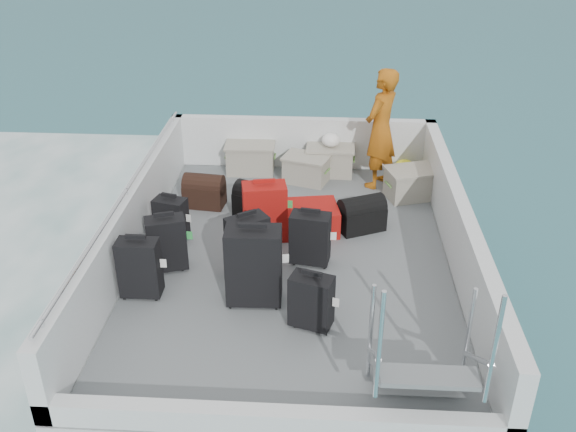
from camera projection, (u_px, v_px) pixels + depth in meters
The scene contains 23 objects.
ground at pixel (292, 304), 7.20m from camera, with size 160.00×160.00×0.00m, color #184655.
ferry_hull at pixel (292, 282), 7.06m from camera, with size 3.60×5.00×0.60m, color silver.
deck at pixel (292, 258), 6.91m from camera, with size 3.30×4.70×0.02m, color slate.
deck_fittings at pixel (325, 244), 6.43m from camera, with size 3.60×5.00×0.90m.
suitcase_0 at pixel (140, 269), 6.14m from camera, with size 0.39×0.22×0.61m, color black.
suitcase_1 at pixel (167, 244), 6.56m from camera, with size 0.40×0.23×0.60m, color black.
suitcase_2 at pixel (171, 220), 7.10m from camera, with size 0.35×0.21×0.51m, color black.
suitcase_3 at pixel (254, 267), 6.01m from camera, with size 0.52×0.30×0.79m, color black.
suitcase_4 at pixel (248, 244), 6.54m from camera, with size 0.41×0.24×0.61m, color black.
suitcase_5 at pixel (265, 212), 7.11m from camera, with size 0.48×0.29×0.66m, color #AA0D0F.
suitcase_6 at pixel (311, 302), 5.74m from camera, with size 0.38×0.22×0.53m, color black.
suitcase_7 at pixel (310, 239), 6.67m from camera, with size 0.41×0.23×0.57m, color black.
suitcase_8 at pixel (303, 219), 7.34m from camera, with size 0.52×0.79×0.31m, color #AA0D0F.
duffel_0 at pixel (204, 194), 7.89m from camera, with size 0.49×0.30×0.32m, color black, non-canonical shape.
duffel_1 at pixel (256, 203), 7.67m from camera, with size 0.52×0.30×0.32m, color black, non-canonical shape.
duffel_2 at pixel (361, 217), 7.36m from camera, with size 0.52×0.30×0.32m, color black, non-canonical shape.
crate_0 at pixel (251, 158), 8.78m from camera, with size 0.63×0.44×0.38m, color #9F9B8B.
crate_1 at pixel (306, 170), 8.50m from camera, with size 0.55×0.38×0.33m, color #9F9B8B.
crate_2 at pixel (330, 161), 8.73m from camera, with size 0.61×0.42×0.37m, color #9F9B8B.
crate_3 at pixel (411, 184), 8.09m from camera, with size 0.59×0.41×0.35m, color #9F9B8B.
yellow_bag at pixel (404, 168), 8.71m from camera, with size 0.28×0.26×0.22m, color yellow.
white_bag at pixel (331, 142), 8.60m from camera, with size 0.24×0.24×0.18m, color white.
passenger at pixel (381, 129), 8.13m from camera, with size 0.58×0.37×1.56m, color orange.
Camera 1 is at (0.31, -5.86, 4.29)m, focal length 40.00 mm.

